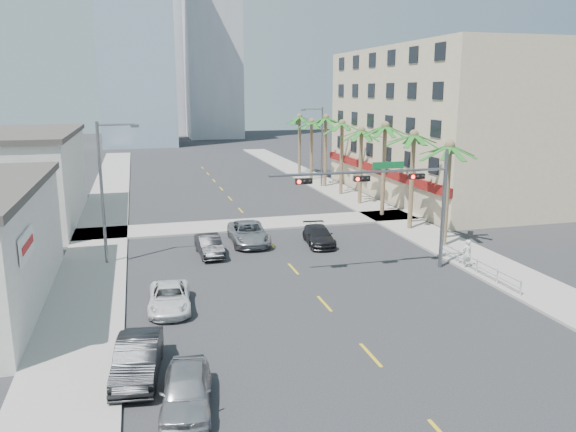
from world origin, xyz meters
The scene contains 28 objects.
ground centered at (0.00, 0.00, 0.00)m, with size 260.00×260.00×0.00m, color #262628.
sidewalk_right centered at (12.00, 20.00, 0.07)m, with size 4.00×120.00×0.15m, color gray.
sidewalk_left centered at (-12.00, 20.00, 0.07)m, with size 4.00×120.00×0.15m, color gray.
sidewalk_cross centered at (0.00, 22.00, 0.07)m, with size 80.00×4.00×0.15m, color gray.
building_right centered at (21.99, 30.00, 7.50)m, with size 15.25×28.00×15.00m.
building_left_far centered at (-19.50, 28.00, 3.60)m, with size 11.00×18.00×7.20m, color beige.
tower_far_left centered at (-8.00, 95.00, 24.00)m, with size 14.00×14.00×48.00m, color #99B2C6.
tower_far_right centered at (9.00, 110.00, 30.00)m, with size 12.00×12.00×60.00m, color #ADADB2.
tower_far_center centered at (-3.00, 125.00, 21.00)m, with size 16.00×16.00×42.00m, color #ADADB2.
traffic_signal_mast centered at (5.78, 7.95, 5.06)m, with size 11.12×0.54×7.20m.
palm_tree_0 centered at (11.60, 12.00, 7.08)m, with size 4.80×4.80×7.80m.
palm_tree_1 centered at (11.60, 17.20, 7.43)m, with size 4.80×4.80×8.16m.
palm_tree_2 centered at (11.60, 22.40, 7.78)m, with size 4.80×4.80×8.52m.
palm_tree_3 centered at (11.60, 27.60, 7.08)m, with size 4.80×4.80×7.80m.
palm_tree_4 centered at (11.60, 32.80, 7.43)m, with size 4.80×4.80×8.16m.
palm_tree_5 centered at (11.60, 38.00, 7.78)m, with size 4.80×4.80×8.52m.
palm_tree_6 centered at (11.60, 43.20, 7.08)m, with size 4.80×4.80×7.80m.
palm_tree_7 centered at (11.60, 48.40, 7.43)m, with size 4.80×4.80×8.16m.
streetlight_left centered at (-11.00, 14.00, 5.06)m, with size 2.55×0.25×9.00m.
streetlight_right centered at (11.00, 38.00, 5.06)m, with size 2.55×0.25×9.00m.
guardrail centered at (10.30, 6.00, 0.67)m, with size 0.08×8.08×1.00m.
car_parked_near centered at (-7.80, -4.12, 0.72)m, with size 1.71×4.25×1.45m, color #ACABB0.
car_parked_mid centered at (-9.40, -1.33, 0.76)m, with size 1.60×4.59×1.51m, color black.
car_parked_far centered at (-7.80, 5.35, 0.61)m, with size 2.04×4.42×1.23m, color white.
car_lane_left centered at (-4.63, 14.33, 0.68)m, with size 1.44×4.14×1.36m, color black.
car_lane_center centered at (-1.50, 16.61, 0.77)m, with size 2.55×5.54×1.54m, color #A3A4A8.
car_lane_right centered at (3.29, 14.99, 0.65)m, with size 1.83×4.50×1.31m, color black.
pedestrian centered at (10.30, 7.13, 1.03)m, with size 0.64×0.42×1.76m, color silver.
Camera 1 is at (-9.00, -21.98, 10.85)m, focal length 35.00 mm.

